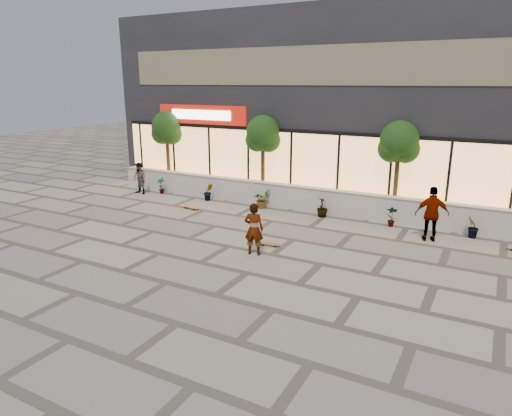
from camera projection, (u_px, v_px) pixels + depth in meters
The scene contains 17 objects.
ground at pixel (247, 273), 13.21m from camera, with size 80.00×80.00×0.00m, color #A49D8E.
planter_wall at pixel (329, 202), 19.01m from camera, with size 22.00×0.42×1.04m.
retail_building at pixel (370, 105), 22.66m from camera, with size 24.00×9.17×8.50m.
shrub_a at pixel (161, 186), 22.46m from camera, with size 0.43×0.29×0.81m, color #173611.
shrub_b at pixel (208, 192), 21.18m from camera, with size 0.45×0.36×0.81m, color #173611.
shrub_c at pixel (262, 199), 19.90m from camera, with size 0.73×0.63×0.81m, color #173611.
shrub_d at pixel (322, 207), 18.62m from camera, with size 0.45×0.45×0.81m, color #173611.
shrub_e at pixel (392, 216), 17.34m from camera, with size 0.43×0.29×0.81m, color #173611.
shrub_f at pixel (473, 227), 16.06m from camera, with size 0.45×0.36×0.81m, color #173611.
tree_west at pixel (167, 130), 23.06m from camera, with size 1.60×1.50×3.92m.
tree_midwest at pixel (263, 136), 20.54m from camera, with size 1.60×1.50×3.92m.
tree_mideast at pixel (399, 144), 17.80m from camera, with size 1.60×1.50×3.92m.
skater_center at pixel (254, 229), 14.43m from camera, with size 0.62×0.41×1.70m, color white.
skater_left at pixel (140, 178), 22.31m from camera, with size 0.75×0.59×1.55m, color #897B58.
skater_right_near at pixel (432, 214), 15.65m from camera, with size 1.13×0.47×1.93m, color silver.
skateboard_center at pixel (269, 244), 15.35m from camera, with size 0.73×0.28×0.09m.
skateboard_left at pixel (191, 207), 19.79m from camera, with size 0.89×0.33×0.10m.
Camera 1 is at (6.04, -10.63, 5.36)m, focal length 32.00 mm.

